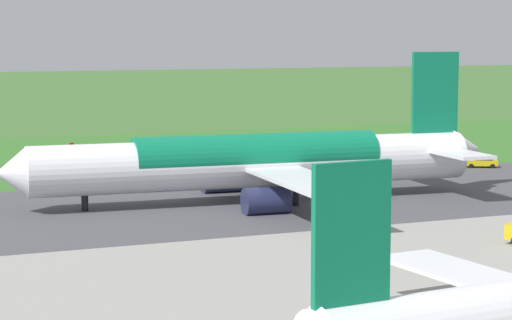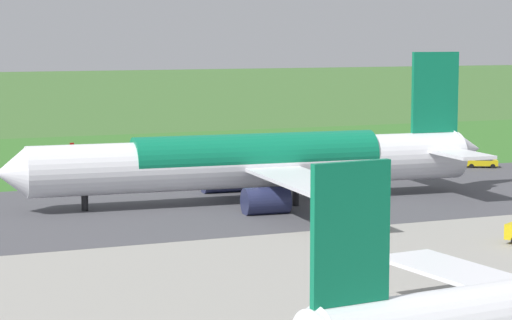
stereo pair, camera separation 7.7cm
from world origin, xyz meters
TOP-DOWN VIEW (x-y plane):
  - ground_plane at (0.00, 0.00)m, footprint 800.00×800.00m
  - runway_asphalt at (0.00, 0.00)m, footprint 600.00×34.68m
  - grass_verge_foreground at (0.00, -38.06)m, footprint 600.00×80.00m
  - airliner_main at (-0.97, 0.03)m, footprint 54.15×44.32m
  - service_car_followme at (-39.46, -14.56)m, footprint 4.56×3.54m
  - no_stopping_sign at (9.59, -42.05)m, footprint 0.60×0.10m
  - traffic_cone_orange at (13.10, -37.92)m, footprint 0.40×0.40m

SIDE VIEW (x-z plane):
  - ground_plane at x=0.00m, z-range 0.00..0.00m
  - grass_verge_foreground at x=0.00m, z-range 0.00..0.04m
  - runway_asphalt at x=0.00m, z-range 0.00..0.06m
  - traffic_cone_orange at x=13.10m, z-range 0.00..0.55m
  - service_car_followme at x=-39.46m, z-range 0.03..1.65m
  - no_stopping_sign at x=9.59m, z-range 0.25..2.97m
  - airliner_main at x=-0.97m, z-range -3.59..12.29m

